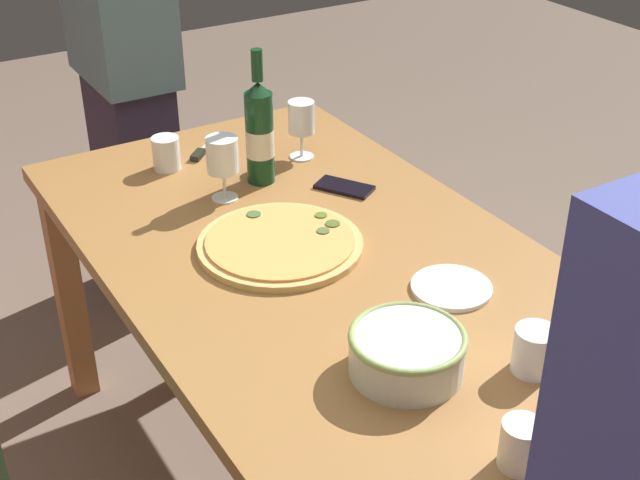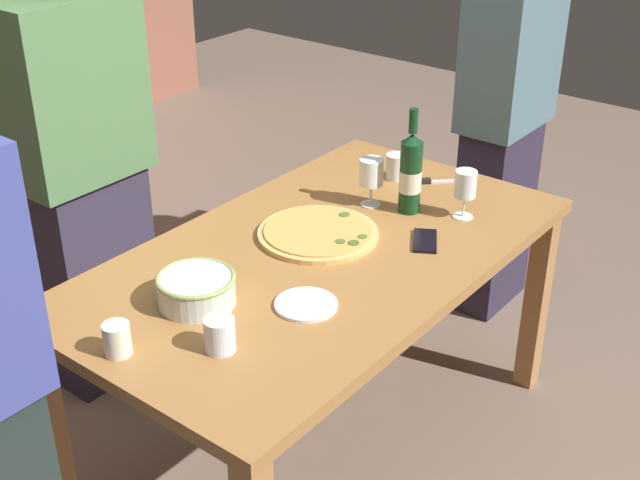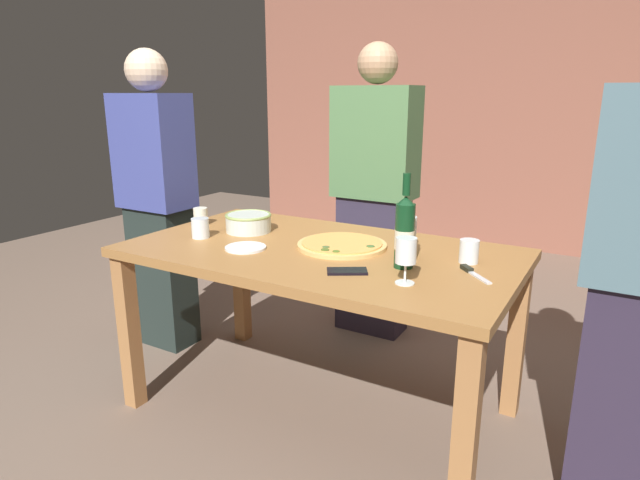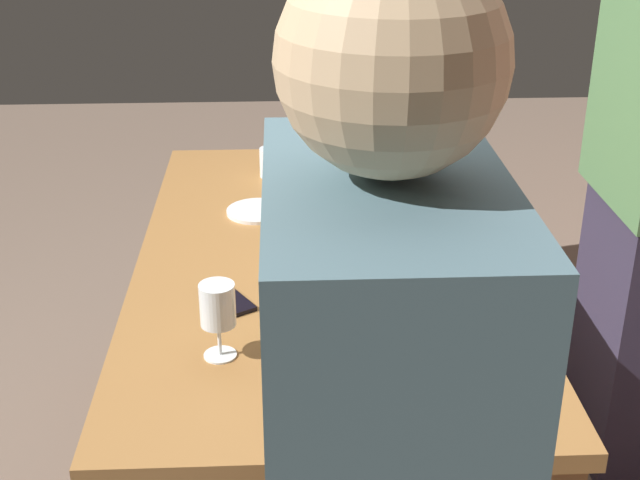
# 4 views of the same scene
# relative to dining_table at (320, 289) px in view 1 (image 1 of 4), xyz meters

# --- Properties ---
(dining_table) EXTENTS (1.60, 0.90, 0.75)m
(dining_table) POSITION_rel_dining_table_xyz_m (0.00, 0.00, 0.00)
(dining_table) COLOR #9E6B38
(dining_table) RESTS_ON ground
(pizza) EXTENTS (0.37, 0.37, 0.03)m
(pizza) POSITION_rel_dining_table_xyz_m (0.07, 0.06, 0.10)
(pizza) COLOR #DFAF65
(pizza) RESTS_ON dining_table
(serving_bowl) EXTENTS (0.22, 0.22, 0.08)m
(serving_bowl) POSITION_rel_dining_table_xyz_m (-0.43, 0.08, 0.14)
(serving_bowl) COLOR silver
(serving_bowl) RESTS_ON dining_table
(wine_bottle) EXTENTS (0.07, 0.07, 0.35)m
(wine_bottle) POSITION_rel_dining_table_xyz_m (0.39, -0.06, 0.23)
(wine_bottle) COLOR #113A1D
(wine_bottle) RESTS_ON dining_table
(wine_glass_near_pizza) EXTENTS (0.08, 0.08, 0.16)m
(wine_glass_near_pizza) POSITION_rel_dining_table_xyz_m (0.35, 0.06, 0.21)
(wine_glass_near_pizza) COLOR white
(wine_glass_near_pizza) RESTS_ON dining_table
(wine_glass_by_bottle) EXTENTS (0.07, 0.07, 0.16)m
(wine_glass_by_bottle) POSITION_rel_dining_table_xyz_m (0.46, -0.22, 0.20)
(wine_glass_by_bottle) COLOR white
(wine_glass_by_bottle) RESTS_ON dining_table
(cup_amber) EXTENTS (0.08, 0.08, 0.09)m
(cup_amber) POSITION_rel_dining_table_xyz_m (-0.55, -0.12, 0.14)
(cup_amber) COLOR white
(cup_amber) RESTS_ON dining_table
(cup_ceramic) EXTENTS (0.07, 0.07, 0.09)m
(cup_ceramic) POSITION_rel_dining_table_xyz_m (0.58, 0.12, 0.14)
(cup_ceramic) COLOR white
(cup_ceramic) RESTS_ON dining_table
(cup_spare) EXTENTS (0.07, 0.07, 0.08)m
(cup_spare) POSITION_rel_dining_table_xyz_m (-0.71, 0.06, 0.14)
(cup_spare) COLOR silver
(cup_spare) RESTS_ON dining_table
(side_plate) EXTENTS (0.17, 0.17, 0.01)m
(side_plate) POSITION_rel_dining_table_xyz_m (-0.26, -0.16, 0.10)
(side_plate) COLOR white
(side_plate) RESTS_ON dining_table
(cell_phone) EXTENTS (0.16, 0.13, 0.01)m
(cell_phone) POSITION_rel_dining_table_xyz_m (0.24, -0.22, 0.10)
(cell_phone) COLOR black
(cell_phone) RESTS_ON dining_table
(pizza_knife) EXTENTS (0.14, 0.15, 0.02)m
(pizza_knife) POSITION_rel_dining_table_xyz_m (0.63, -0.00, 0.10)
(pizza_knife) COLOR silver
(pizza_knife) RESTS_ON dining_table
(person_host) EXTENTS (0.41, 0.24, 1.62)m
(person_host) POSITION_rel_dining_table_xyz_m (1.18, 0.01, 0.16)
(person_host) COLOR #2D2438
(person_host) RESTS_ON ground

